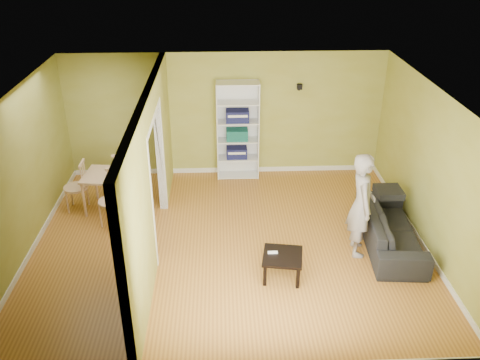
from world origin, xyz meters
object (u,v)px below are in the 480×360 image
at_px(bookshelf, 238,130).
at_px(chair_near, 111,200).
at_px(person, 362,196).
at_px(coffee_table, 283,258).
at_px(sofa, 391,223).
at_px(chair_left, 76,186).
at_px(chair_far, 122,171).
at_px(dining_table, 116,178).

distance_m(bookshelf, chair_near, 3.04).
distance_m(person, chair_near, 4.29).
bearing_deg(person, coffee_table, 119.57).
xyz_separation_m(sofa, coffee_table, (-1.90, -0.80, -0.07)).
height_order(sofa, bookshelf, bookshelf).
relative_size(chair_left, chair_far, 1.09).
bearing_deg(coffee_table, chair_far, 135.08).
xyz_separation_m(dining_table, chair_near, (0.01, -0.58, -0.13)).
height_order(sofa, chair_near, chair_near).
xyz_separation_m(bookshelf, dining_table, (-2.30, -1.34, -0.38)).
bearing_deg(bookshelf, sofa, -48.13).
bearing_deg(chair_near, coffee_table, -7.07).
bearing_deg(chair_far, bookshelf, -175.37).
bearing_deg(chair_left, chair_near, 52.67).
distance_m(person, chair_left, 5.18).
xyz_separation_m(coffee_table, chair_left, (-3.61, 2.20, 0.16)).
xyz_separation_m(dining_table, chair_far, (-0.03, 0.68, -0.19)).
height_order(dining_table, chair_near, chair_near).
distance_m(bookshelf, coffee_table, 3.64).
bearing_deg(sofa, person, 110.89).
bearing_deg(dining_table, chair_near, -88.94).
bearing_deg(coffee_table, sofa, 22.79).
distance_m(sofa, chair_near, 4.81).
bearing_deg(chair_left, coffee_table, 58.90).
xyz_separation_m(person, chair_near, (-4.14, 0.98, -0.52)).
bearing_deg(chair_near, sofa, 12.78).
height_order(person, coffee_table, person).
bearing_deg(dining_table, chair_far, 92.23).
relative_size(bookshelf, chair_far, 2.28).
height_order(bookshelf, coffee_table, bookshelf).
xyz_separation_m(sofa, chair_left, (-5.51, 1.40, 0.09)).
bearing_deg(chair_left, bookshelf, 113.77).
bearing_deg(person, bookshelf, 36.44).
bearing_deg(coffee_table, dining_table, 142.49).
bearing_deg(bookshelf, dining_table, -149.72).
distance_m(bookshelf, chair_left, 3.38).
distance_m(dining_table, chair_far, 0.71).
height_order(coffee_table, chair_near, chair_near).
bearing_deg(bookshelf, chair_left, -156.46).
bearing_deg(chair_far, coffee_table, 123.79).
bearing_deg(person, chair_near, 80.67).
distance_m(dining_table, chair_left, 0.78).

